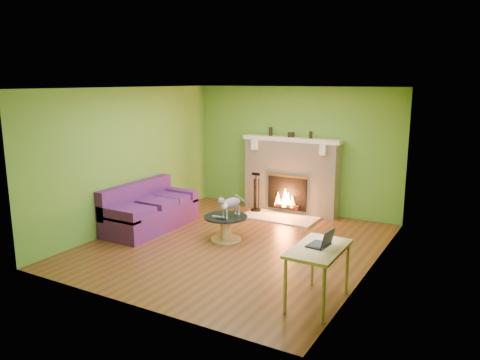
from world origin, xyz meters
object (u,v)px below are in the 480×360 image
(desk, at_px, (318,254))
(cat, at_px, (231,205))
(sofa, at_px, (149,211))
(coffee_table, at_px, (226,226))

(desk, xyz_separation_m, cat, (-2.13, 1.50, -0.02))
(sofa, xyz_separation_m, coffee_table, (1.60, 0.13, -0.08))
(sofa, xyz_separation_m, cat, (1.68, 0.18, 0.29))
(sofa, height_order, desk, sofa)
(sofa, bearing_deg, coffee_table, 4.74)
(sofa, height_order, coffee_table, sofa)
(coffee_table, height_order, cat, cat)
(sofa, bearing_deg, desk, -19.01)
(coffee_table, distance_m, cat, 0.39)
(coffee_table, bearing_deg, cat, 32.01)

